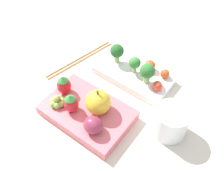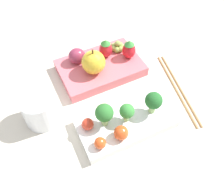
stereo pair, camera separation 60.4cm
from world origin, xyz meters
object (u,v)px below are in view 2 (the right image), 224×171
apple (93,62)px  grape_cluster (118,47)px  bento_box_savoury (126,122)px  cherry_tomato_0 (100,143)px  cherry_tomato_2 (88,124)px  broccoli_floret_0 (154,101)px  chopsticks_pair (178,88)px  broccoli_floret_2 (104,113)px  cherry_tomato_1 (121,133)px  bento_box_fruit (100,68)px  drinking_cup (40,109)px  broccoli_floret_1 (127,112)px  strawberry_1 (129,49)px  plum (77,56)px  strawberry_0 (106,48)px

apple → grape_cluster: apple is taller
bento_box_savoury → cherry_tomato_0: (0.07, 0.03, 0.02)m
apple → cherry_tomato_2: bearing=61.9°
broccoli_floret_0 → bento_box_savoury: bearing=-5.4°
bento_box_savoury → chopsticks_pair: size_ratio=0.91×
broccoli_floret_0 → broccoli_floret_2: (0.10, -0.02, 0.00)m
bento_box_savoury → cherry_tomato_1: bearing=48.1°
bento_box_savoury → bento_box_fruit: bearing=-95.8°
drinking_cup → chopsticks_pair: bearing=169.3°
drinking_cup → broccoli_floret_1: bearing=148.8°
broccoli_floret_1 → drinking_cup: drinking_cup is taller
cherry_tomato_1 → cherry_tomato_2: (0.05, -0.04, -0.00)m
cherry_tomato_2 → grape_cluster: size_ratio=0.67×
broccoli_floret_0 → apple: (0.06, -0.15, -0.00)m
bento_box_savoury → chopsticks_pair: bento_box_savoury is taller
broccoli_floret_2 → drinking_cup: broccoli_floret_2 is taller
broccoli_floret_0 → strawberry_1: 0.16m
broccoli_floret_0 → apple: bearing=-67.8°
bento_box_savoury → drinking_cup: (0.14, -0.09, 0.02)m
plum → chopsticks_pair: size_ratio=0.19×
strawberry_1 → bento_box_fruit: bearing=-5.9°
cherry_tomato_1 → chopsticks_pair: size_ratio=0.13×
apple → strawberry_0: size_ratio=1.32×
broccoli_floret_0 → strawberry_0: size_ratio=1.10×
strawberry_0 → chopsticks_pair: strawberry_0 is taller
cherry_tomato_2 → drinking_cup: 0.10m
bento_box_fruit → chopsticks_pair: bento_box_fruit is taller
bento_box_fruit → strawberry_0: strawberry_0 is taller
broccoli_floret_1 → cherry_tomato_2: (0.07, -0.02, -0.02)m
cherry_tomato_0 → drinking_cup: (0.08, -0.12, 0.00)m
cherry_tomato_2 → grape_cluster: (-0.15, -0.17, 0.00)m
broccoli_floret_1 → bento_box_savoury: bearing=-80.9°
cherry_tomato_1 → strawberry_0: size_ratio=0.58×
drinking_cup → apple: bearing=-157.5°
apple → plum: (0.02, -0.04, -0.01)m
bento_box_fruit → strawberry_0: bearing=-140.1°
plum → grape_cluster: 0.10m
cherry_tomato_0 → cherry_tomato_1: size_ratio=0.79×
bento_box_fruit → apple: (0.02, 0.01, 0.04)m
cherry_tomato_1 → apple: size_ratio=0.44×
bento_box_fruit → plum: 0.06m
broccoli_floret_2 → chopsticks_pair: size_ratio=0.25×
strawberry_0 → apple: bearing=36.4°
bento_box_savoury → strawberry_1: (-0.09, -0.15, 0.04)m
cherry_tomato_0 → broccoli_floret_2: bearing=-124.5°
strawberry_1 → chopsticks_pair: strawberry_1 is taller
bento_box_fruit → cherry_tomato_2: bearing=57.6°
bento_box_savoury → apple: bearing=-87.9°
cherry_tomato_1 → chopsticks_pair: (-0.18, -0.06, -0.03)m
bento_box_savoury → strawberry_0: (-0.04, -0.18, 0.04)m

